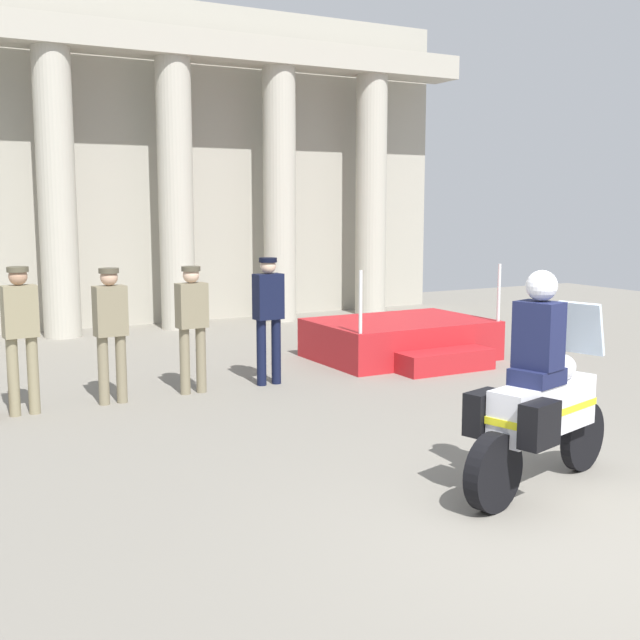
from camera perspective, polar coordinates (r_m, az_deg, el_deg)
The scene contains 8 objects.
ground_plane at distance 6.42m, azimuth 18.96°, elevation -14.60°, with size 28.53×28.53×0.00m, color gray.
colonnade_backdrop at distance 16.59m, azimuth -10.83°, elevation 11.19°, with size 12.94×1.53×6.46m.
reviewing_stand at distance 12.85m, azimuth 5.85°, elevation -1.43°, with size 2.69×2.38×1.51m.
officer_in_row_0 at distance 9.89m, azimuth -20.36°, elevation -0.53°, with size 0.39×0.24×1.73m.
officer_in_row_1 at distance 10.14m, azimuth -14.55°, elevation -0.30°, with size 0.39×0.24×1.67m.
officer_in_row_2 at distance 10.49m, azimuth -9.02°, elevation 0.08°, with size 0.39×0.24×1.65m.
officer_in_row_3 at distance 10.88m, azimuth -3.66°, elevation 0.70°, with size 0.39×0.24×1.73m.
motorcycle_with_rider at distance 7.10m, azimuth 15.20°, elevation -5.50°, with size 2.04×0.90×1.90m.
Camera 1 is at (-4.45, -3.93, 2.44)m, focal length 45.36 mm.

